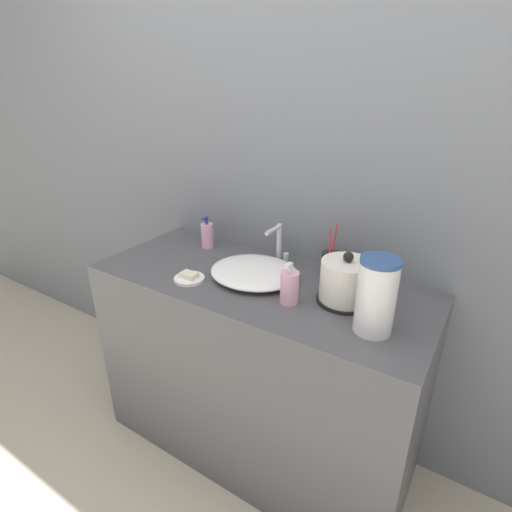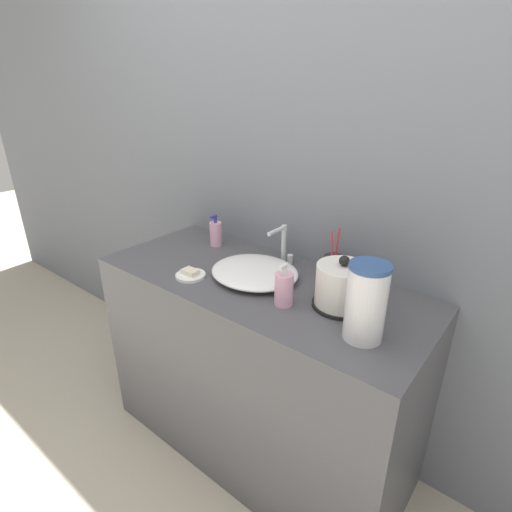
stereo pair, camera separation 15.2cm
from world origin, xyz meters
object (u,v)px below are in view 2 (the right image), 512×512
at_px(shampoo_bottle, 216,233).
at_px(water_pitcher, 366,302).
at_px(faucet, 283,243).
at_px(electric_kettle, 342,288).
at_px(lotion_bottle, 284,289).
at_px(toothbrush_cup, 334,267).

bearing_deg(shampoo_bottle, water_pitcher, -16.74).
bearing_deg(faucet, electric_kettle, -25.06).
distance_m(faucet, shampoo_bottle, 0.36).
bearing_deg(water_pitcher, lotion_bottle, 177.80).
distance_m(lotion_bottle, shampoo_bottle, 0.62).
distance_m(shampoo_bottle, water_pitcher, 0.90).
height_order(lotion_bottle, water_pitcher, water_pitcher).
bearing_deg(shampoo_bottle, toothbrush_cup, 3.67).
bearing_deg(electric_kettle, toothbrush_cup, 125.51).
distance_m(toothbrush_cup, water_pitcher, 0.40).
relative_size(electric_kettle, toothbrush_cup, 0.94).
distance_m(electric_kettle, toothbrush_cup, 0.22).
bearing_deg(lotion_bottle, electric_kettle, 34.76).
relative_size(faucet, water_pitcher, 0.67).
distance_m(faucet, toothbrush_cup, 0.24).
height_order(electric_kettle, lotion_bottle, electric_kettle).
relative_size(faucet, electric_kettle, 0.85).
xyz_separation_m(toothbrush_cup, shampoo_bottle, (-0.60, -0.04, 0.01)).
relative_size(faucet, shampoo_bottle, 1.11).
bearing_deg(electric_kettle, lotion_bottle, -145.24).
bearing_deg(electric_kettle, shampoo_bottle, 169.32).
height_order(shampoo_bottle, water_pitcher, water_pitcher).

